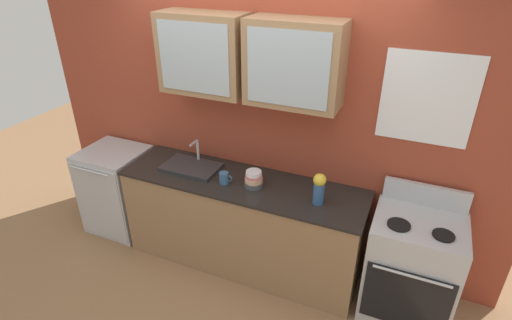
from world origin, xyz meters
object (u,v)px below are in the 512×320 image
(cup_near_sink, at_px, (224,178))
(dishwasher, at_px, (118,189))
(sink_faucet, at_px, (191,166))
(bowl_stack, at_px, (254,179))
(vase, at_px, (319,188))
(stove_range, at_px, (411,267))

(cup_near_sink, distance_m, dishwasher, 1.41)
(cup_near_sink, xyz_separation_m, dishwasher, (-1.32, 0.08, -0.50))
(sink_faucet, relative_size, bowl_stack, 3.21)
(vase, bearing_deg, sink_faucet, 176.09)
(bowl_stack, bearing_deg, vase, -3.14)
(dishwasher, bearing_deg, bowl_stack, -0.75)
(stove_range, xyz_separation_m, cup_near_sink, (-1.60, -0.08, 0.49))
(sink_faucet, xyz_separation_m, dishwasher, (-0.92, -0.03, -0.47))
(bowl_stack, relative_size, dishwasher, 0.18)
(sink_faucet, bearing_deg, stove_range, -0.79)
(dishwasher, bearing_deg, stove_range, 0.08)
(cup_near_sink, bearing_deg, stove_range, 2.92)
(vase, height_order, cup_near_sink, vase)
(stove_range, bearing_deg, sink_faucet, 179.21)
(stove_range, bearing_deg, bowl_stack, -178.95)
(bowl_stack, xyz_separation_m, cup_near_sink, (-0.25, -0.06, -0.02))
(sink_faucet, relative_size, dishwasher, 0.58)
(cup_near_sink, bearing_deg, sink_faucet, 164.72)
(stove_range, distance_m, bowl_stack, 1.44)
(vase, xyz_separation_m, cup_near_sink, (-0.82, -0.03, -0.09))
(stove_range, xyz_separation_m, sink_faucet, (-2.00, 0.03, 0.46))
(vase, distance_m, cup_near_sink, 0.83)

